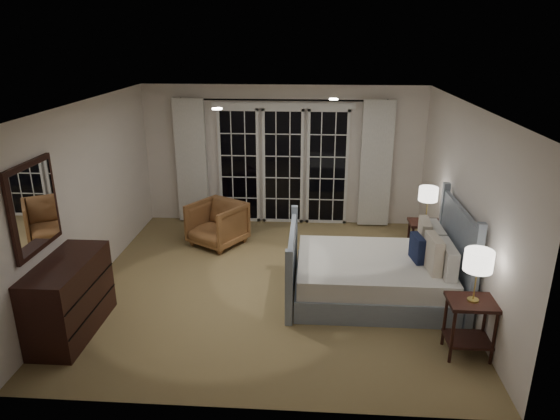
# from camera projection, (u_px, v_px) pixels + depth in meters

# --- Properties ---
(floor) EXTENTS (5.00, 5.00, 0.00)m
(floor) POSITION_uv_depth(u_px,v_px,m) (272.00, 283.00, 7.03)
(floor) COLOR olive
(floor) RESTS_ON ground
(ceiling) EXTENTS (5.00, 5.00, 0.00)m
(ceiling) POSITION_uv_depth(u_px,v_px,m) (271.00, 104.00, 6.20)
(ceiling) COLOR white
(ceiling) RESTS_ON wall_back
(wall_left) EXTENTS (0.02, 5.00, 2.50)m
(wall_left) POSITION_uv_depth(u_px,v_px,m) (88.00, 195.00, 6.77)
(wall_left) COLOR silver
(wall_left) RESTS_ON floor
(wall_right) EXTENTS (0.02, 5.00, 2.50)m
(wall_right) POSITION_uv_depth(u_px,v_px,m) (463.00, 203.00, 6.45)
(wall_right) COLOR silver
(wall_right) RESTS_ON floor
(wall_back) EXTENTS (5.00, 0.02, 2.50)m
(wall_back) POSITION_uv_depth(u_px,v_px,m) (283.00, 156.00, 8.96)
(wall_back) COLOR silver
(wall_back) RESTS_ON floor
(wall_front) EXTENTS (5.00, 0.02, 2.50)m
(wall_front) POSITION_uv_depth(u_px,v_px,m) (247.00, 291.00, 4.26)
(wall_front) COLOR silver
(wall_front) RESTS_ON floor
(french_doors) EXTENTS (2.50, 0.04, 2.20)m
(french_doors) POSITION_uv_depth(u_px,v_px,m) (283.00, 165.00, 8.98)
(french_doors) COLOR black
(french_doors) RESTS_ON wall_back
(curtain_rod) EXTENTS (3.50, 0.03, 0.03)m
(curtain_rod) POSITION_uv_depth(u_px,v_px,m) (283.00, 100.00, 8.54)
(curtain_rod) COLOR black
(curtain_rod) RESTS_ON wall_back
(curtain_left) EXTENTS (0.55, 0.10, 2.25)m
(curtain_left) POSITION_uv_depth(u_px,v_px,m) (191.00, 161.00, 8.99)
(curtain_left) COLOR white
(curtain_left) RESTS_ON curtain_rod
(curtain_right) EXTENTS (0.55, 0.10, 2.25)m
(curtain_right) POSITION_uv_depth(u_px,v_px,m) (376.00, 164.00, 8.78)
(curtain_right) COLOR white
(curtain_right) RESTS_ON curtain_rod
(downlight_a) EXTENTS (0.12, 0.12, 0.01)m
(downlight_a) POSITION_uv_depth(u_px,v_px,m) (334.00, 99.00, 6.71)
(downlight_a) COLOR white
(downlight_a) RESTS_ON ceiling
(downlight_b) EXTENTS (0.12, 0.12, 0.01)m
(downlight_b) POSITION_uv_depth(u_px,v_px,m) (217.00, 109.00, 5.86)
(downlight_b) COLOR white
(downlight_b) RESTS_ON ceiling
(bed) EXTENTS (2.18, 1.56, 1.27)m
(bed) POSITION_uv_depth(u_px,v_px,m) (377.00, 274.00, 6.60)
(bed) COLOR gray
(bed) RESTS_ON floor
(nightstand_left) EXTENTS (0.51, 0.41, 0.66)m
(nightstand_left) POSITION_uv_depth(u_px,v_px,m) (470.00, 319.00, 5.34)
(nightstand_left) COLOR black
(nightstand_left) RESTS_ON floor
(nightstand_right) EXTENTS (0.48, 0.39, 0.63)m
(nightstand_right) POSITION_uv_depth(u_px,v_px,m) (424.00, 235.00, 7.63)
(nightstand_right) COLOR black
(nightstand_right) RESTS_ON floor
(lamp_left) EXTENTS (0.30, 0.30, 0.58)m
(lamp_left) POSITION_uv_depth(u_px,v_px,m) (479.00, 261.00, 5.11)
(lamp_left) COLOR #D1B353
(lamp_left) RESTS_ON nightstand_left
(lamp_right) EXTENTS (0.28, 0.28, 0.55)m
(lamp_right) POSITION_uv_depth(u_px,v_px,m) (428.00, 194.00, 7.42)
(lamp_right) COLOR #D1B353
(lamp_right) RESTS_ON nightstand_right
(armchair) EXTENTS (1.08, 1.09, 0.73)m
(armchair) POSITION_uv_depth(u_px,v_px,m) (217.00, 224.00, 8.22)
(armchair) COLOR brown
(armchair) RESTS_ON floor
(dresser) EXTENTS (0.54, 1.27, 0.90)m
(dresser) POSITION_uv_depth(u_px,v_px,m) (70.00, 297.00, 5.75)
(dresser) COLOR black
(dresser) RESTS_ON floor
(mirror) EXTENTS (0.05, 0.85, 1.00)m
(mirror) POSITION_uv_depth(u_px,v_px,m) (34.00, 207.00, 5.40)
(mirror) COLOR black
(mirror) RESTS_ON wall_left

